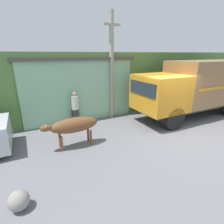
# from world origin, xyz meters

# --- Properties ---
(ground_plane) EXTENTS (60.00, 60.00, 0.00)m
(ground_plane) POSITION_xyz_m (0.00, 0.00, 0.00)
(ground_plane) COLOR slate
(hillside_embankment) EXTENTS (32.00, 5.05, 3.49)m
(hillside_embankment) POSITION_xyz_m (0.00, 6.01, 1.75)
(hillside_embankment) COLOR #568442
(hillside_embankment) RESTS_ON ground_plane
(building_backdrop) EXTENTS (6.01, 2.70, 3.25)m
(building_backdrop) POSITION_xyz_m (-3.39, 4.59, 1.64)
(building_backdrop) COLOR #8CC69E
(building_backdrop) RESTS_ON ground_plane
(cargo_truck) EXTENTS (7.16, 2.25, 3.06)m
(cargo_truck) POSITION_xyz_m (2.63, 1.36, 1.71)
(cargo_truck) COLOR #2D2D2D
(cargo_truck) RESTS_ON ground_plane
(brown_cow) EXTENTS (2.13, 0.57, 1.16)m
(brown_cow) POSITION_xyz_m (-4.51, 0.97, 0.86)
(brown_cow) COLOR brown
(brown_cow) RESTS_ON ground_plane
(pedestrian_on_hill) EXTENTS (0.48, 0.48, 1.68)m
(pedestrian_on_hill) POSITION_xyz_m (-3.84, 3.19, 0.92)
(pedestrian_on_hill) COLOR #38332D
(pedestrian_on_hill) RESTS_ON ground_plane
(utility_pole) EXTENTS (0.90, 0.24, 5.41)m
(utility_pole) POSITION_xyz_m (-1.73, 3.33, 2.81)
(utility_pole) COLOR #9E998E
(utility_pole) RESTS_ON ground_plane
(roadside_rock) EXTENTS (0.47, 0.47, 0.47)m
(roadside_rock) POSITION_xyz_m (-6.44, -1.31, 0.24)
(roadside_rock) COLOR gray
(roadside_rock) RESTS_ON ground_plane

